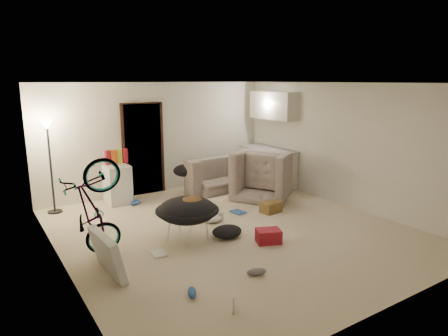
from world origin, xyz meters
TOP-DOWN VIEW (x-y plane):
  - floor at (0.00, 0.00)m, footprint 5.50×6.00m
  - ceiling at (0.00, 0.00)m, footprint 5.50×6.00m
  - wall_back at (0.00, 3.01)m, footprint 5.50×0.02m
  - wall_front at (0.00, -3.01)m, footprint 5.50×0.02m
  - wall_left at (-2.76, 0.00)m, footprint 0.02×6.00m
  - wall_right at (2.76, 0.00)m, footprint 0.02×6.00m
  - doorway at (-0.40, 2.97)m, footprint 0.85×0.10m
  - door_trim at (-0.40, 2.94)m, footprint 0.97×0.04m
  - floor_lamp at (-2.40, 2.65)m, footprint 0.28×0.28m
  - kitchen_counter at (2.43, 2.00)m, footprint 0.60×1.50m
  - counter_top at (2.43, 2.00)m, footprint 0.64×1.54m
  - kitchen_uppers at (2.56, 2.00)m, footprint 0.38×1.40m
  - sofa at (1.34, 2.45)m, footprint 2.09×0.89m
  - armchair at (1.82, 1.26)m, footprint 1.51×1.56m
  - bicycle at (-2.30, 0.14)m, footprint 1.56×0.75m
  - book_asset at (-1.43, -2.16)m, footprint 0.26×0.24m
  - mini_fridge at (-1.15, 2.55)m, footprint 0.50×0.50m
  - snack_box_0 at (-1.32, 2.55)m, footprint 0.11×0.09m
  - snack_box_1 at (-1.20, 2.55)m, footprint 0.11×0.08m
  - snack_box_2 at (-1.08, 2.55)m, footprint 0.10×0.07m
  - snack_box_3 at (-0.96, 2.55)m, footprint 0.11×0.08m
  - saucer_chair at (-0.87, -0.04)m, footprint 1.02×1.02m
  - hoodie at (-0.82, -0.07)m, footprint 0.61×0.58m
  - sofa_drape at (0.39, 2.45)m, footprint 0.62×0.54m
  - tv_box at (-2.30, -0.46)m, footprint 0.27×0.89m
  - drink_case_a at (1.17, 0.35)m, footprint 0.40×0.30m
  - drink_case_b at (0.18, -0.80)m, footprint 0.46×0.40m
  - juicer at (0.09, 0.54)m, footprint 0.16×0.16m
  - newspaper at (-0.17, 1.15)m, footprint 0.77×0.73m
  - book_blue at (0.61, 0.67)m, footprint 0.24×0.31m
  - book_white at (-1.48, -0.25)m, footprint 0.22×0.28m
  - shoe_0 at (-0.90, 2.24)m, footprint 0.30×0.23m
  - shoe_1 at (0.57, 2.55)m, footprint 0.21×0.25m
  - shoe_2 at (-1.63, -1.56)m, footprint 0.20×0.27m
  - shoe_3 at (-0.65, -1.56)m, footprint 0.29×0.20m
  - clothes_lump_a at (-0.24, -0.22)m, footprint 0.65×0.60m
  - clothes_lump_c at (-0.10, 0.55)m, footprint 0.57×0.56m

SIDE VIEW (x-z plane):
  - floor at x=0.00m, z-range -0.02..0.00m
  - newspaper at x=-0.17m, z-range 0.00..0.01m
  - book_asset at x=-1.43m, z-range 0.00..0.02m
  - book_white at x=-1.48m, z-range 0.00..0.02m
  - book_blue at x=0.61m, z-range 0.00..0.03m
  - shoe_1 at x=0.57m, z-range 0.00..0.09m
  - shoe_2 at x=-1.63m, z-range 0.00..0.09m
  - shoe_3 at x=-0.65m, z-range 0.00..0.10m
  - shoe_0 at x=-0.90m, z-range 0.00..0.10m
  - clothes_lump_c at x=-0.10m, z-range 0.00..0.13m
  - clothes_lump_a at x=-0.24m, z-range 0.00..0.17m
  - juicer at x=0.09m, z-range -0.02..0.21m
  - drink_case_a at x=1.17m, z-range 0.00..0.21m
  - drink_case_b at x=0.18m, z-range 0.00..0.22m
  - tv_box at x=-2.30m, z-range 0.00..0.59m
  - sofa at x=1.34m, z-range 0.00..0.60m
  - armchair at x=1.82m, z-range 0.00..0.78m
  - bicycle at x=-2.30m, z-range -0.04..0.84m
  - mini_fridge at x=-1.15m, z-range 0.00..0.81m
  - saucer_chair at x=-0.87m, z-range 0.07..0.79m
  - kitchen_counter at x=2.43m, z-range 0.00..0.88m
  - sofa_drape at x=0.39m, z-range 0.40..0.68m
  - hoodie at x=-0.82m, z-range 0.52..0.74m
  - counter_top at x=2.43m, z-range 0.88..0.92m
  - snack_box_0 at x=-1.32m, z-range 0.85..1.15m
  - snack_box_1 at x=-1.20m, z-range 0.85..1.15m
  - snack_box_2 at x=-1.08m, z-range 0.85..1.15m
  - snack_box_3 at x=-0.96m, z-range 0.85..1.15m
  - doorway at x=-0.40m, z-range 0.00..2.04m
  - door_trim at x=-0.40m, z-range -0.03..2.07m
  - wall_back at x=0.00m, z-range 0.00..2.50m
  - wall_front at x=0.00m, z-range 0.00..2.50m
  - wall_left at x=-2.76m, z-range 0.00..2.50m
  - wall_right at x=2.76m, z-range 0.00..2.50m
  - floor_lamp at x=-2.40m, z-range 0.40..2.21m
  - kitchen_uppers at x=2.56m, z-range 1.62..2.27m
  - ceiling at x=0.00m, z-range 2.50..2.52m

